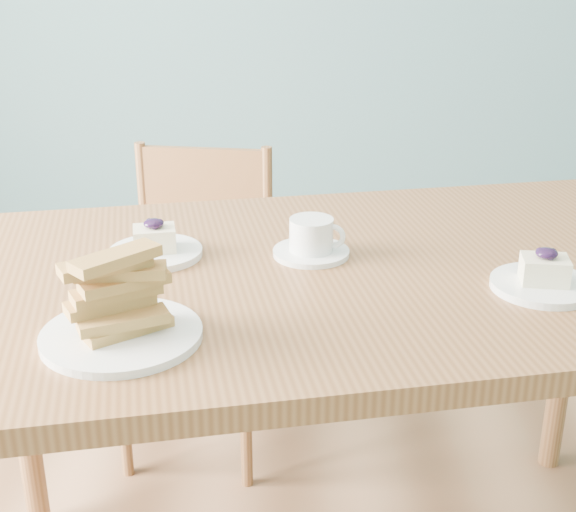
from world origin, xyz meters
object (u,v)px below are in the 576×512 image
at_px(dining_table, 352,304).
at_px(coffee_cup, 312,240).
at_px(biscotti_plate, 119,309).
at_px(cheesecake_plate_far, 155,247).
at_px(dining_chair, 198,304).
at_px(cheesecake_plate_near, 543,279).

relative_size(dining_table, coffee_cup, 11.18).
bearing_deg(biscotti_plate, coffee_cup, 48.87).
bearing_deg(cheesecake_plate_far, biscotti_plate, -89.81).
relative_size(dining_chair, cheesecake_plate_far, 4.74).
height_order(cheesecake_plate_near, cheesecake_plate_far, same).
bearing_deg(biscotti_plate, dining_table, 37.85).
distance_m(dining_table, coffee_cup, 0.14).
xyz_separation_m(cheesecake_plate_far, coffee_cup, (0.30, 0.01, 0.01)).
bearing_deg(dining_chair, cheesecake_plate_near, -38.22).
distance_m(dining_table, cheesecake_plate_near, 0.35).
distance_m(dining_table, biscotti_plate, 0.49).
xyz_separation_m(dining_table, cheesecake_plate_near, (0.32, -0.10, 0.10)).
bearing_deg(dining_chair, biscotti_plate, -82.68).
distance_m(cheesecake_plate_near, cheesecake_plate_far, 0.72).
height_order(cheesecake_plate_far, coffee_cup, cheesecake_plate_far).
bearing_deg(dining_chair, cheesecake_plate_far, -82.86).
xyz_separation_m(cheesecake_plate_near, cheesecake_plate_far, (-0.70, 0.15, -0.00)).
bearing_deg(dining_table, cheesecake_plate_far, 162.42).
bearing_deg(coffee_cup, dining_table, -20.80).
height_order(dining_chair, coffee_cup, coffee_cup).
relative_size(dining_table, cheesecake_plate_near, 9.13).
relative_size(dining_chair, cheesecake_plate_near, 4.72).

